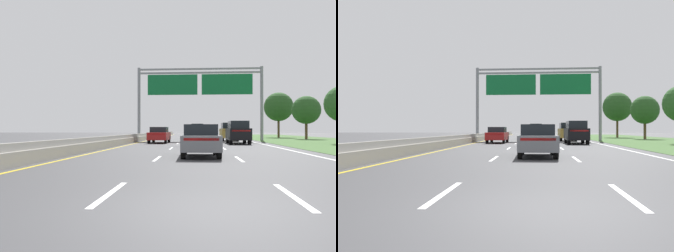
% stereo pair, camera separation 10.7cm
% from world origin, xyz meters
% --- Properties ---
extents(ground_plane, '(220.00, 220.00, 0.00)m').
position_xyz_m(ground_plane, '(0.00, 35.00, 0.00)').
color(ground_plane, '#3D3D3F').
extents(lane_striping, '(11.96, 106.00, 0.01)m').
position_xyz_m(lane_striping, '(0.00, 34.54, 0.00)').
color(lane_striping, white).
rests_on(lane_striping, ground).
extents(grass_verge_right, '(14.00, 110.00, 0.02)m').
position_xyz_m(grass_verge_right, '(13.95, 35.00, 0.01)').
color(grass_verge_right, '#3D602D').
rests_on(grass_verge_right, ground).
extents(median_barrier_concrete, '(0.60, 110.00, 0.85)m').
position_xyz_m(median_barrier_concrete, '(-6.60, 35.00, 0.35)').
color(median_barrier_concrete, '#99968E').
rests_on(median_barrier_concrete, ground).
extents(overhead_sign_gantry, '(15.06, 0.42, 8.84)m').
position_xyz_m(overhead_sign_gantry, '(0.30, 37.51, 6.31)').
color(overhead_sign_gantry, gray).
rests_on(overhead_sign_gantry, ground).
extents(pickup_truck_darkgreen, '(2.10, 5.44, 2.20)m').
position_xyz_m(pickup_truck_darkgreen, '(0.06, 48.02, 1.07)').
color(pickup_truck_darkgreen, '#193D23').
rests_on(pickup_truck_darkgreen, ground).
extents(car_red_left_lane_sedan, '(1.94, 4.45, 1.57)m').
position_xyz_m(car_red_left_lane_sedan, '(-3.71, 29.41, 0.82)').
color(car_red_left_lane_sedan, maroon).
rests_on(car_red_left_lane_sedan, ground).
extents(car_black_right_lane_suv, '(1.92, 4.71, 2.11)m').
position_xyz_m(car_black_right_lane_suv, '(3.76, 27.94, 1.10)').
color(car_black_right_lane_suv, black).
rests_on(car_black_right_lane_suv, ground).
extents(car_grey_centre_lane_sedan, '(1.85, 4.41, 1.57)m').
position_xyz_m(car_grey_centre_lane_sedan, '(0.13, 11.81, 0.82)').
color(car_grey_centre_lane_sedan, slate).
rests_on(car_grey_centre_lane_sedan, ground).
extents(car_gold_right_lane_suv, '(1.92, 4.71, 2.11)m').
position_xyz_m(car_gold_right_lane_suv, '(3.69, 36.72, 1.10)').
color(car_gold_right_lane_suv, '#A38438').
rests_on(car_gold_right_lane_suv, ground).
extents(car_navy_centre_lane_sedan, '(1.87, 4.42, 1.57)m').
position_xyz_m(car_navy_centre_lane_sedan, '(0.01, 21.34, 0.82)').
color(car_navy_centre_lane_sedan, '#161E47').
rests_on(car_navy_centre_lane_sedan, ground).
extents(roadside_tree_far, '(3.85, 3.85, 5.94)m').
position_xyz_m(roadside_tree_far, '(14.94, 44.92, 4.00)').
color(roadside_tree_far, '#4C3823').
rests_on(roadside_tree_far, ground).
extents(roadside_tree_distant, '(4.77, 4.77, 7.48)m').
position_xyz_m(roadside_tree_distant, '(13.49, 55.17, 5.08)').
color(roadside_tree_distant, '#4C3823').
rests_on(roadside_tree_distant, ground).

